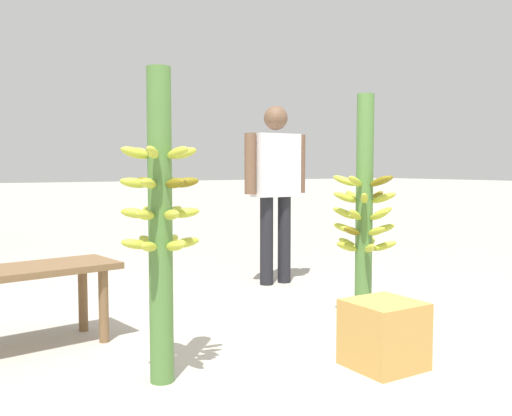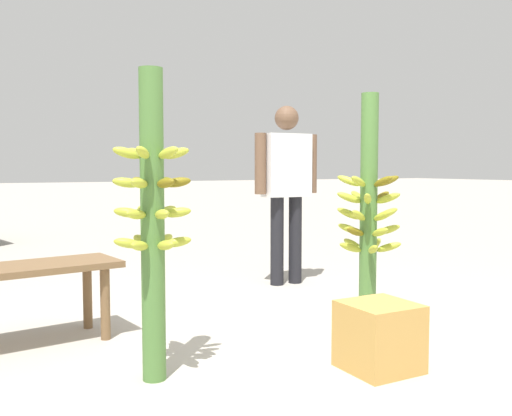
{
  "view_description": "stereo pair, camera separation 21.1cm",
  "coord_description": "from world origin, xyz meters",
  "px_view_note": "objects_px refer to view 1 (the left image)",
  "views": [
    {
      "loc": [
        -1.9,
        -2.46,
        1.08
      ],
      "look_at": [
        -0.01,
        0.56,
        0.82
      ],
      "focal_mm": 40.0,
      "sensor_mm": 36.0,
      "label": 1
    },
    {
      "loc": [
        -1.72,
        -2.57,
        1.08
      ],
      "look_at": [
        -0.01,
        0.56,
        0.82
      ],
      "focal_mm": 40.0,
      "sensor_mm": 36.0,
      "label": 2
    }
  ],
  "objects_px": {
    "banana_stalk_center": "(364,210)",
    "vendor_person": "(276,179)",
    "market_bench": "(7,282)",
    "banana_stalk_left": "(160,220)",
    "produce_crate": "(384,334)"
  },
  "relations": [
    {
      "from": "banana_stalk_center",
      "to": "vendor_person",
      "type": "relative_size",
      "value": 0.97
    },
    {
      "from": "banana_stalk_center",
      "to": "market_bench",
      "type": "xyz_separation_m",
      "value": [
        -2.23,
        0.57,
        -0.36
      ]
    },
    {
      "from": "banana_stalk_left",
      "to": "vendor_person",
      "type": "xyz_separation_m",
      "value": [
        1.85,
        1.72,
        0.15
      ]
    },
    {
      "from": "market_bench",
      "to": "produce_crate",
      "type": "distance_m",
      "value": 2.15
    },
    {
      "from": "banana_stalk_left",
      "to": "market_bench",
      "type": "bearing_deg",
      "value": 123.34
    },
    {
      "from": "market_bench",
      "to": "banana_stalk_center",
      "type": "bearing_deg",
      "value": -21.89
    },
    {
      "from": "banana_stalk_left",
      "to": "produce_crate",
      "type": "relative_size",
      "value": 4.35
    },
    {
      "from": "banana_stalk_left",
      "to": "produce_crate",
      "type": "height_order",
      "value": "banana_stalk_left"
    },
    {
      "from": "banana_stalk_left",
      "to": "produce_crate",
      "type": "xyz_separation_m",
      "value": [
        1.1,
        -0.44,
        -0.64
      ]
    },
    {
      "from": "banana_stalk_center",
      "to": "produce_crate",
      "type": "relative_size",
      "value": 4.39
    },
    {
      "from": "banana_stalk_left",
      "to": "banana_stalk_center",
      "type": "distance_m",
      "value": 1.68
    },
    {
      "from": "banana_stalk_left",
      "to": "banana_stalk_center",
      "type": "height_order",
      "value": "banana_stalk_center"
    },
    {
      "from": "banana_stalk_center",
      "to": "market_bench",
      "type": "relative_size",
      "value": 1.21
    },
    {
      "from": "banana_stalk_center",
      "to": "vendor_person",
      "type": "bearing_deg",
      "value": 81.84
    },
    {
      "from": "banana_stalk_left",
      "to": "vendor_person",
      "type": "height_order",
      "value": "vendor_person"
    }
  ]
}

